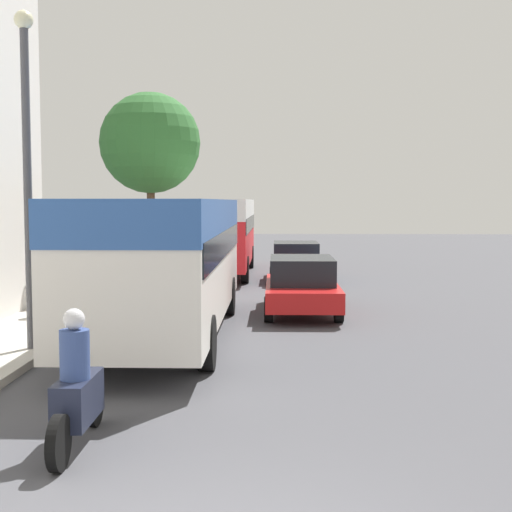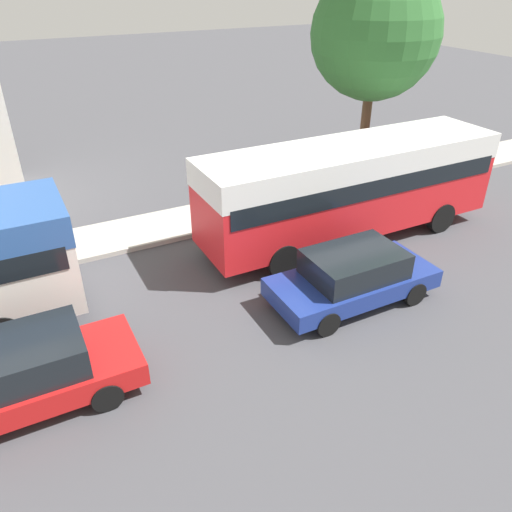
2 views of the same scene
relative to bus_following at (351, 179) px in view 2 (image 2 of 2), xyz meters
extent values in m
cylinder|color=black|center=(0.99, -10.29, -1.50)|extent=(0.28, 1.00, 1.00)
cube|color=red|center=(0.00, 0.00, -0.21)|extent=(2.41, 9.67, 2.58)
cube|color=white|center=(0.00, 0.00, 0.69)|extent=(2.43, 9.72, 0.77)
cube|color=black|center=(0.00, 0.00, 0.11)|extent=(2.45, 9.28, 0.57)
cylinder|color=black|center=(-1.11, 3.00, -1.50)|extent=(0.28, 1.00, 1.00)
cylinder|color=black|center=(1.11, 3.00, -1.50)|extent=(0.28, 1.00, 1.00)
cylinder|color=black|center=(-1.11, -3.00, -1.50)|extent=(0.28, 1.00, 1.00)
cylinder|color=black|center=(1.11, -3.00, -1.50)|extent=(0.28, 1.00, 1.00)
cube|color=red|center=(2.92, -10.00, -1.42)|extent=(1.90, 4.60, 0.51)
cube|color=black|center=(2.92, -10.00, -0.83)|extent=(1.67, 2.53, 0.68)
cylinder|color=black|center=(3.79, -8.58, -1.68)|extent=(0.22, 0.64, 0.64)
cylinder|color=black|center=(2.05, -8.58, -1.68)|extent=(0.22, 0.64, 0.64)
cube|color=navy|center=(3.00, -2.02, -1.44)|extent=(1.89, 4.39, 0.48)
cube|color=black|center=(3.00, -2.02, -0.87)|extent=(1.66, 2.42, 0.66)
cylinder|color=black|center=(2.13, -0.66, -1.68)|extent=(0.22, 0.64, 0.64)
cylinder|color=black|center=(3.87, -0.66, -1.68)|extent=(0.22, 0.64, 0.64)
cylinder|color=black|center=(2.13, -3.39, -1.68)|extent=(0.22, 0.64, 0.64)
cylinder|color=black|center=(3.87, -3.39, -1.68)|extent=(0.22, 0.64, 0.64)
cylinder|color=#232838|center=(-3.88, -9.86, -1.42)|extent=(0.26, 0.26, 0.87)
cylinder|color=brown|center=(-3.41, 3.16, 0.04)|extent=(0.36, 0.36, 3.78)
sphere|color=#2D662D|center=(-3.41, 3.16, 3.63)|extent=(4.53, 4.53, 4.53)
camera|label=1|loc=(2.19, -29.01, 1.01)|focal=50.00mm
camera|label=2|loc=(11.47, -9.23, 5.68)|focal=35.00mm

